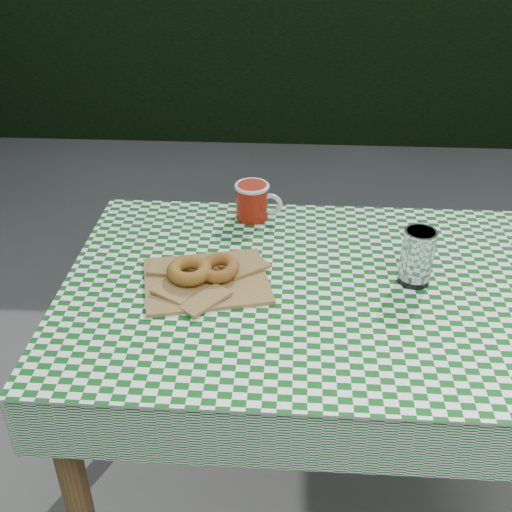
{
  "coord_description": "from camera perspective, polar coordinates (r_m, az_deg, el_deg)",
  "views": [
    {
      "loc": [
        -0.16,
        -1.03,
        1.58
      ],
      "look_at": [
        -0.24,
        0.22,
        0.79
      ],
      "focal_mm": 43.73,
      "sensor_mm": 36.0,
      "label": 1
    }
  ],
  "objects": [
    {
      "name": "paper_bag",
      "position": [
        1.44,
        -4.57,
        -2.17
      ],
      "size": [
        0.33,
        0.28,
        0.02
      ],
      "primitive_type": "cube",
      "rotation": [
        0.0,
        0.0,
        0.23
      ],
      "color": "olive",
      "rests_on": "tablecloth"
    },
    {
      "name": "coffee_mug",
      "position": [
        1.69,
        -0.37,
        5.03
      ],
      "size": [
        0.21,
        0.21,
        0.1
      ],
      "primitive_type": null,
      "rotation": [
        0.0,
        0.0,
        -0.25
      ],
      "color": "maroon",
      "rests_on": "tablecloth"
    },
    {
      "name": "table",
      "position": [
        1.69,
        5.01,
        -13.39
      ],
      "size": [
        1.16,
        0.78,
        0.75
      ],
      "primitive_type": "cube",
      "rotation": [
        0.0,
        0.0,
        -0.0
      ],
      "color": "brown",
      "rests_on": "ground"
    },
    {
      "name": "tablecloth",
      "position": [
        1.44,
        5.71,
        -2.83
      ],
      "size": [
        1.18,
        0.8,
        0.01
      ],
      "primitive_type": "cube",
      "rotation": [
        0.0,
        0.0,
        -0.0
      ],
      "color": "#0C4C13",
      "rests_on": "table"
    },
    {
      "name": "drinking_glass",
      "position": [
        1.46,
        14.52,
        -0.08
      ],
      "size": [
        0.08,
        0.08,
        0.13
      ],
      "primitive_type": "cylinder",
      "rotation": [
        0.0,
        0.0,
        0.03
      ],
      "color": "white",
      "rests_on": "tablecloth"
    },
    {
      "name": "bagel_front",
      "position": [
        1.44,
        -6.14,
        -1.34
      ],
      "size": [
        0.11,
        0.11,
        0.03
      ],
      "primitive_type": "torus",
      "rotation": [
        0.0,
        0.0,
        0.03
      ],
      "color": "brown",
      "rests_on": "paper_bag"
    },
    {
      "name": "bagel_back",
      "position": [
        1.44,
        -3.43,
        -1.11
      ],
      "size": [
        0.14,
        0.14,
        0.03
      ],
      "primitive_type": "torus",
      "rotation": [
        0.0,
        0.0,
        -0.68
      ],
      "color": "brown",
      "rests_on": "paper_bag"
    }
  ]
}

